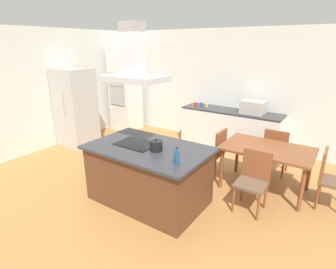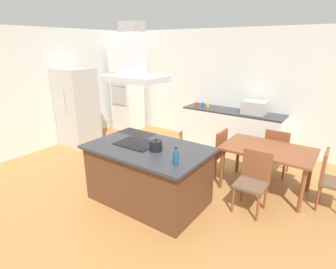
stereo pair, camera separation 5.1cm
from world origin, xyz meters
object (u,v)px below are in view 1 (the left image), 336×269
at_px(tea_kettle, 156,146).
at_px(dining_table, 267,152).
at_px(refrigerator, 76,108).
at_px(chair_at_right_end, 330,176).
at_px(coffee_mug_red, 196,104).
at_px(wall_oven_stack, 125,91).
at_px(coffee_mug_yellow, 206,105).
at_px(coffee_mug_blue, 202,104).
at_px(chair_facing_island, 253,177).
at_px(olive_oil_bottle, 177,157).
at_px(chair_facing_back_wall, 276,149).
at_px(chair_at_left_end, 215,150).
at_px(countertop_microwave, 253,107).
at_px(range_hood, 133,63).
at_px(cooktop, 137,144).

relative_size(tea_kettle, dining_table, 0.17).
distance_m(refrigerator, chair_at_right_end, 5.31).
relative_size(coffee_mug_red, wall_oven_stack, 0.04).
distance_m(coffee_mug_yellow, dining_table, 2.42).
height_order(coffee_mug_yellow, dining_table, coffee_mug_yellow).
bearing_deg(coffee_mug_yellow, coffee_mug_blue, -179.29).
height_order(coffee_mug_yellow, chair_facing_island, coffee_mug_yellow).
height_order(olive_oil_bottle, wall_oven_stack, wall_oven_stack).
relative_size(olive_oil_bottle, wall_oven_stack, 0.11).
xyz_separation_m(coffee_mug_red, coffee_mug_blue, (0.13, 0.06, 0.00)).
bearing_deg(coffee_mug_blue, chair_facing_back_wall, -22.94).
relative_size(chair_facing_back_wall, chair_at_left_end, 1.00).
height_order(countertop_microwave, refrigerator, refrigerator).
bearing_deg(refrigerator, chair_at_left_end, 5.95).
distance_m(coffee_mug_red, chair_facing_back_wall, 2.32).
bearing_deg(chair_facing_island, wall_oven_stack, 155.65).
height_order(olive_oil_bottle, chair_at_left_end, olive_oil_bottle).
distance_m(refrigerator, range_hood, 3.17).
height_order(coffee_mug_blue, chair_at_right_end, coffee_mug_blue).
bearing_deg(coffee_mug_blue, coffee_mug_yellow, 0.71).
distance_m(tea_kettle, olive_oil_bottle, 0.54).
height_order(cooktop, countertop_microwave, countertop_microwave).
height_order(coffee_mug_yellow, chair_at_left_end, coffee_mug_yellow).
height_order(chair_facing_island, range_hood, range_hood).
xyz_separation_m(olive_oil_bottle, refrigerator, (-3.66, 1.28, -0.09)).
height_order(tea_kettle, coffee_mug_blue, tea_kettle).
relative_size(coffee_mug_yellow, chair_at_left_end, 0.10).
bearing_deg(chair_at_left_end, wall_oven_stack, 159.29).
height_order(cooktop, dining_table, cooktop).
height_order(chair_at_right_end, chair_at_left_end, same).
xyz_separation_m(tea_kettle, coffee_mug_blue, (-0.80, 2.93, -0.03)).
distance_m(olive_oil_bottle, coffee_mug_yellow, 3.36).
relative_size(coffee_mug_blue, coffee_mug_yellow, 1.00).
distance_m(chair_facing_island, chair_at_right_end, 1.13).
bearing_deg(coffee_mug_blue, wall_oven_stack, -174.09).
relative_size(cooktop, dining_table, 0.43).
relative_size(coffee_mug_blue, chair_facing_back_wall, 0.10).
relative_size(tea_kettle, chair_at_left_end, 0.26).
relative_size(countertop_microwave, coffee_mug_blue, 5.56).
height_order(olive_oil_bottle, range_hood, range_hood).
xyz_separation_m(chair_facing_back_wall, chair_at_left_end, (-0.92, -0.67, 0.00)).
xyz_separation_m(tea_kettle, chair_at_left_end, (0.28, 1.42, -0.47)).
relative_size(cooktop, chair_facing_back_wall, 0.67).
bearing_deg(chair_at_right_end, refrigerator, -176.10).
height_order(refrigerator, chair_at_right_end, refrigerator).
relative_size(countertop_microwave, coffee_mug_red, 5.56).
bearing_deg(range_hood, dining_table, 40.43).
bearing_deg(chair_at_left_end, cooktop, -116.86).
bearing_deg(coffee_mug_red, chair_facing_island, -44.86).
bearing_deg(coffee_mug_yellow, chair_facing_island, -49.33).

